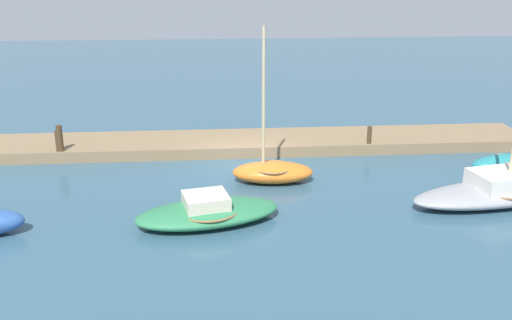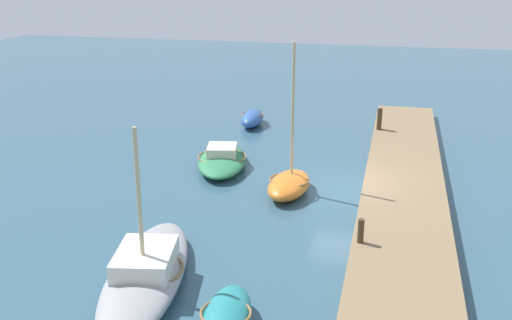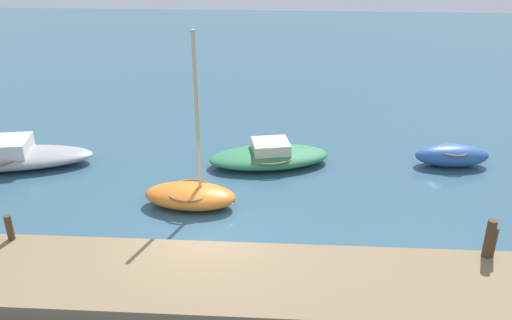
{
  "view_description": "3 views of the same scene",
  "coord_description": "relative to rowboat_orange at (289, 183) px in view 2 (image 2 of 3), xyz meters",
  "views": [
    {
      "loc": [
        1.34,
        22.05,
        7.72
      ],
      "look_at": [
        -0.3,
        2.19,
        0.92
      ],
      "focal_mm": 40.19,
      "sensor_mm": 36.0,
      "label": 1
    },
    {
      "loc": [
        -21.88,
        -1.65,
        8.53
      ],
      "look_at": [
        0.34,
        3.68,
        0.84
      ],
      "focal_mm": 41.9,
      "sensor_mm": 36.0,
      "label": 2
    },
    {
      "loc": [
        2.16,
        -13.1,
        8.67
      ],
      "look_at": [
        1.16,
        2.87,
        1.36
      ],
      "focal_mm": 37.63,
      "sensor_mm": 36.0,
      "label": 3
    }
  ],
  "objects": [
    {
      "name": "dinghy_blue",
      "position": [
        9.33,
        3.74,
        -0.03
      ],
      "size": [
        2.84,
        1.26,
        0.82
      ],
      "rotation": [
        0.0,
        0.0,
        0.06
      ],
      "color": "#2D569E",
      "rests_on": "ground_plane"
    },
    {
      "name": "mooring_post_mid_west",
      "position": [
        8.41,
        -2.99,
        0.57
      ],
      "size": [
        0.24,
        0.24,
        1.08
      ],
      "primitive_type": "cylinder",
      "color": "#47331E",
      "rests_on": "dock_platform"
    },
    {
      "name": "motorboat_green",
      "position": [
        2.42,
        3.39,
        -0.08
      ],
      "size": [
        4.9,
        2.96,
        0.95
      ],
      "rotation": [
        0.0,
        0.0,
        0.21
      ],
      "color": "#2D7A4C",
      "rests_on": "ground_plane"
    },
    {
      "name": "rowboat_teal",
      "position": [
        -9.23,
        -0.18,
        -0.05
      ],
      "size": [
        3.13,
        1.51,
        0.77
      ],
      "rotation": [
        0.0,
        0.0,
        0.11
      ],
      "color": "teal",
      "rests_on": "ground_plane"
    },
    {
      "name": "rowboat_orange",
      "position": [
        0.0,
        0.0,
        0.0
      ],
      "size": [
        3.1,
        1.67,
        5.74
      ],
      "rotation": [
        0.0,
        0.0,
        -0.07
      ],
      "color": "orange",
      "rests_on": "ground_plane"
    },
    {
      "name": "ground_plane",
      "position": [
        0.93,
        -2.08,
        -0.44
      ],
      "size": [
        84.0,
        84.0,
        0.0
      ],
      "primitive_type": "plane",
      "color": "#33566B"
    },
    {
      "name": "mooring_post_mid_east",
      "position": [
        8.51,
        -2.99,
        0.47
      ],
      "size": [
        0.2,
        0.2,
        0.87
      ],
      "primitive_type": "cylinder",
      "color": "#47331E",
      "rests_on": "dock_platform"
    },
    {
      "name": "dock_platform",
      "position": [
        0.93,
        -4.26,
        -0.21
      ],
      "size": [
        25.49,
        3.02,
        0.48
      ],
      "primitive_type": "cube",
      "color": "#846B4C",
      "rests_on": "ground_plane"
    },
    {
      "name": "sailboat_grey",
      "position": [
        -7.59,
        2.57,
        -0.02
      ],
      "size": [
        6.9,
        3.21,
        4.6
      ],
      "rotation": [
        0.0,
        0.0,
        0.19
      ],
      "color": "#939399",
      "rests_on": "ground_plane"
    },
    {
      "name": "mooring_post_west",
      "position": [
        -4.49,
        -2.99,
        0.4
      ],
      "size": [
        0.19,
        0.19,
        0.75
      ],
      "primitive_type": "cylinder",
      "color": "#47331E",
      "rests_on": "dock_platform"
    }
  ]
}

